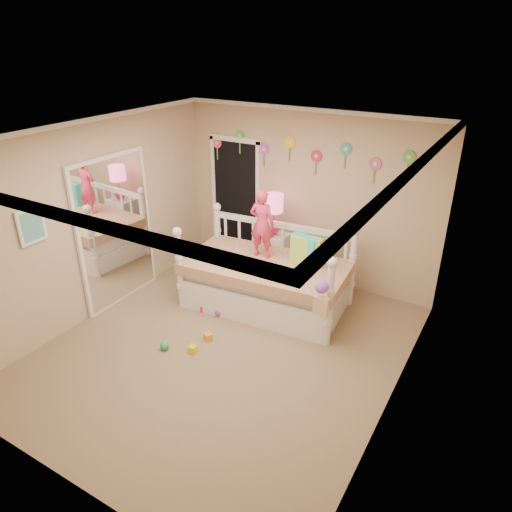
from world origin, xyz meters
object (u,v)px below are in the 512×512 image
Objects in this scene: nightstand at (273,257)px; table_lamp at (274,208)px; daybed at (266,266)px; child at (262,224)px.

table_lamp is at bearing -89.32° from nightstand.
daybed is 0.96m from table_lamp.
table_lamp is (-0.29, 0.72, 0.57)m from daybed.
daybed is 3.61× the size of table_lamp.
table_lamp is at bearing 106.55° from daybed.
child is 0.59m from table_lamp.
table_lamp is at bearing -82.76° from child.
child is 1.26× the size of nightstand.
table_lamp is (0.00, -0.00, 0.80)m from nightstand.
child reaches higher than nightstand.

